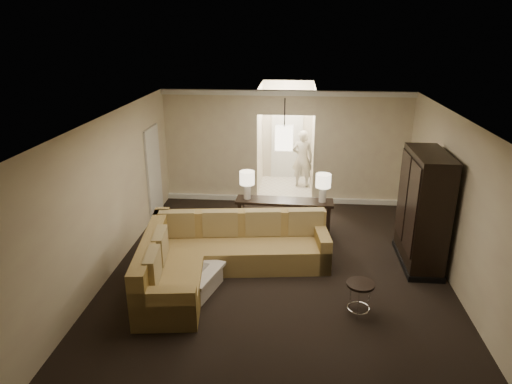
# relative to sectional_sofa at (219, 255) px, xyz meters

# --- Properties ---
(ground) EXTENTS (8.00, 8.00, 0.00)m
(ground) POSITION_rel_sectional_sofa_xyz_m (1.05, -0.20, -0.39)
(ground) COLOR black
(ground) RESTS_ON ground
(wall_back) EXTENTS (6.00, 0.04, 2.80)m
(wall_back) POSITION_rel_sectional_sofa_xyz_m (1.05, 3.80, 1.01)
(wall_back) COLOR beige
(wall_back) RESTS_ON ground
(wall_left) EXTENTS (0.04, 8.00, 2.80)m
(wall_left) POSITION_rel_sectional_sofa_xyz_m (-1.95, -0.20, 1.01)
(wall_left) COLOR beige
(wall_left) RESTS_ON ground
(wall_right) EXTENTS (0.04, 8.00, 2.80)m
(wall_right) POSITION_rel_sectional_sofa_xyz_m (4.05, -0.20, 1.01)
(wall_right) COLOR beige
(wall_right) RESTS_ON ground
(ceiling) EXTENTS (6.00, 8.00, 0.02)m
(ceiling) POSITION_rel_sectional_sofa_xyz_m (1.05, -0.20, 2.41)
(ceiling) COLOR white
(ceiling) RESTS_ON wall_back
(crown_molding) EXTENTS (6.00, 0.10, 0.12)m
(crown_molding) POSITION_rel_sectional_sofa_xyz_m (1.05, 3.75, 2.34)
(crown_molding) COLOR silver
(crown_molding) RESTS_ON wall_back
(baseboard) EXTENTS (6.00, 0.10, 0.12)m
(baseboard) POSITION_rel_sectional_sofa_xyz_m (1.05, 3.75, -0.33)
(baseboard) COLOR silver
(baseboard) RESTS_ON ground
(side_door) EXTENTS (0.05, 0.90, 2.10)m
(side_door) POSITION_rel_sectional_sofa_xyz_m (-1.92, 2.60, 0.66)
(side_door) COLOR silver
(side_door) RESTS_ON ground
(foyer) EXTENTS (1.44, 2.02, 2.80)m
(foyer) POSITION_rel_sectional_sofa_xyz_m (1.05, 5.14, 0.91)
(foyer) COLOR silver
(foyer) RESTS_ON ground
(sectional_sofa) EXTENTS (3.34, 2.86, 0.97)m
(sectional_sofa) POSITION_rel_sectional_sofa_xyz_m (0.00, 0.00, 0.00)
(sectional_sofa) COLOR brown
(sectional_sofa) RESTS_ON ground
(coffee_table) EXTENTS (1.15, 1.15, 0.39)m
(coffee_table) POSITION_rel_sectional_sofa_xyz_m (-0.42, -0.51, -0.19)
(coffee_table) COLOR beige
(coffee_table) RESTS_ON ground
(console_table) EXTENTS (2.05, 0.52, 0.79)m
(console_table) POSITION_rel_sectional_sofa_xyz_m (1.10, 1.80, 0.08)
(console_table) COLOR black
(console_table) RESTS_ON ground
(armoire) EXTENTS (0.64, 1.49, 2.15)m
(armoire) POSITION_rel_sectional_sofa_xyz_m (3.64, 0.77, 0.64)
(armoire) COLOR black
(armoire) RESTS_ON ground
(drink_table) EXTENTS (0.43, 0.43, 0.54)m
(drink_table) POSITION_rel_sectional_sofa_xyz_m (2.35, -0.97, -0.00)
(drink_table) COLOR black
(drink_table) RESTS_ON ground
(table_lamp_left) EXTENTS (0.31, 0.31, 0.60)m
(table_lamp_left) POSITION_rel_sectional_sofa_xyz_m (0.32, 1.82, 0.80)
(table_lamp_left) COLOR silver
(table_lamp_left) RESTS_ON console_table
(table_lamp_right) EXTENTS (0.31, 0.31, 0.60)m
(table_lamp_right) POSITION_rel_sectional_sofa_xyz_m (1.89, 1.77, 0.80)
(table_lamp_right) COLOR silver
(table_lamp_right) RESTS_ON console_table
(pendant_light) EXTENTS (0.38, 0.38, 1.09)m
(pendant_light) POSITION_rel_sectional_sofa_xyz_m (1.05, 2.50, 1.57)
(pendant_light) COLOR black
(pendant_light) RESTS_ON ceiling
(person) EXTENTS (0.68, 0.50, 1.76)m
(person) POSITION_rel_sectional_sofa_xyz_m (1.50, 4.97, 0.49)
(person) COLOR beige
(person) RESTS_ON ground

